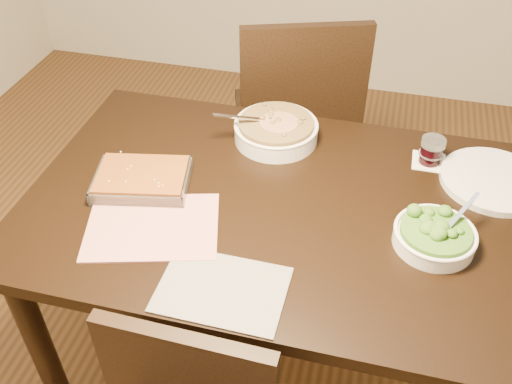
{
  "coord_description": "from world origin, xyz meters",
  "views": [
    {
      "loc": [
        0.23,
        -1.16,
        1.79
      ],
      "look_at": [
        -0.06,
        -0.03,
        0.8
      ],
      "focal_mm": 40.0,
      "sensor_mm": 36.0,
      "label": 1
    }
  ],
  "objects_px": {
    "baking_dish": "(142,180)",
    "dinner_plate": "(493,180)",
    "broccoli_bowl": "(435,236)",
    "stew_bowl": "(276,130)",
    "table": "(278,227)",
    "chair_far": "(297,115)",
    "wine_tumbler": "(432,150)"
  },
  "relations": [
    {
      "from": "stew_bowl",
      "to": "dinner_plate",
      "type": "relative_size",
      "value": 0.92
    },
    {
      "from": "baking_dish",
      "to": "chair_far",
      "type": "bearing_deg",
      "value": 57.55
    },
    {
      "from": "baking_dish",
      "to": "table",
      "type": "bearing_deg",
      "value": -7.19
    },
    {
      "from": "stew_bowl",
      "to": "wine_tumbler",
      "type": "xyz_separation_m",
      "value": [
        0.47,
        -0.0,
        0.01
      ]
    },
    {
      "from": "broccoli_bowl",
      "to": "baking_dish",
      "type": "distance_m",
      "value": 0.8
    },
    {
      "from": "stew_bowl",
      "to": "dinner_plate",
      "type": "height_order",
      "value": "stew_bowl"
    },
    {
      "from": "stew_bowl",
      "to": "baking_dish",
      "type": "xyz_separation_m",
      "value": [
        -0.32,
        -0.32,
        -0.01
      ]
    },
    {
      "from": "table",
      "to": "wine_tumbler",
      "type": "bearing_deg",
      "value": 35.77
    },
    {
      "from": "table",
      "to": "chair_far",
      "type": "height_order",
      "value": "chair_far"
    },
    {
      "from": "broccoli_bowl",
      "to": "dinner_plate",
      "type": "height_order",
      "value": "broccoli_bowl"
    },
    {
      "from": "stew_bowl",
      "to": "wine_tumbler",
      "type": "bearing_deg",
      "value": -0.4
    },
    {
      "from": "table",
      "to": "wine_tumbler",
      "type": "relative_size",
      "value": 17.29
    },
    {
      "from": "broccoli_bowl",
      "to": "chair_far",
      "type": "bearing_deg",
      "value": 121.53
    },
    {
      "from": "wine_tumbler",
      "to": "dinner_plate",
      "type": "bearing_deg",
      "value": -17.76
    },
    {
      "from": "table",
      "to": "chair_far",
      "type": "distance_m",
      "value": 0.77
    },
    {
      "from": "stew_bowl",
      "to": "wine_tumbler",
      "type": "height_order",
      "value": "stew_bowl"
    },
    {
      "from": "baking_dish",
      "to": "chair_far",
      "type": "height_order",
      "value": "chair_far"
    },
    {
      "from": "stew_bowl",
      "to": "table",
      "type": "bearing_deg",
      "value": -75.78
    },
    {
      "from": "table",
      "to": "baking_dish",
      "type": "xyz_separation_m",
      "value": [
        -0.39,
        -0.03,
        0.12
      ]
    },
    {
      "from": "wine_tumbler",
      "to": "chair_far",
      "type": "bearing_deg",
      "value": 136.04
    },
    {
      "from": "baking_dish",
      "to": "dinner_plate",
      "type": "height_order",
      "value": "baking_dish"
    },
    {
      "from": "table",
      "to": "stew_bowl",
      "type": "xyz_separation_m",
      "value": [
        -0.07,
        0.29,
        0.13
      ]
    },
    {
      "from": "dinner_plate",
      "to": "table",
      "type": "bearing_deg",
      "value": -158.31
    },
    {
      "from": "wine_tumbler",
      "to": "stew_bowl",
      "type": "bearing_deg",
      "value": 179.6
    },
    {
      "from": "broccoli_bowl",
      "to": "stew_bowl",
      "type": "bearing_deg",
      "value": 144.19
    },
    {
      "from": "baking_dish",
      "to": "dinner_plate",
      "type": "relative_size",
      "value": 0.99
    },
    {
      "from": "stew_bowl",
      "to": "broccoli_bowl",
      "type": "height_order",
      "value": "stew_bowl"
    },
    {
      "from": "broccoli_bowl",
      "to": "chair_far",
      "type": "height_order",
      "value": "chair_far"
    },
    {
      "from": "table",
      "to": "chair_far",
      "type": "xyz_separation_m",
      "value": [
        -0.09,
        0.75,
        -0.11
      ]
    },
    {
      "from": "table",
      "to": "broccoli_bowl",
      "type": "distance_m",
      "value": 0.44
    },
    {
      "from": "baking_dish",
      "to": "dinner_plate",
      "type": "distance_m",
      "value": 1.0
    },
    {
      "from": "baking_dish",
      "to": "chair_far",
      "type": "distance_m",
      "value": 0.87
    }
  ]
}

